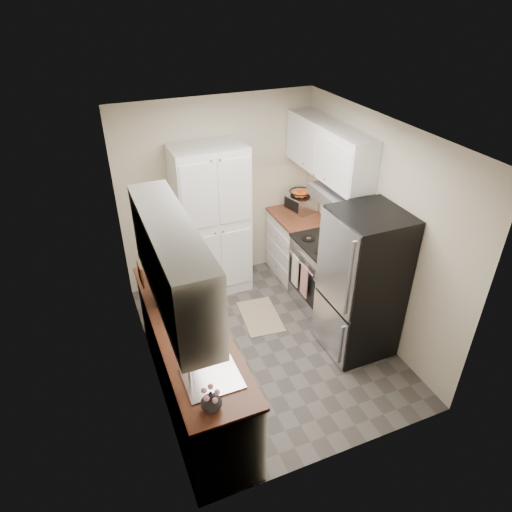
{
  "coord_description": "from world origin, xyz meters",
  "views": [
    {
      "loc": [
        -1.66,
        -3.69,
        3.7
      ],
      "look_at": [
        -0.07,
        0.15,
        1.12
      ],
      "focal_mm": 32.0,
      "sensor_mm": 36.0,
      "label": 1
    }
  ],
  "objects": [
    {
      "name": "kitchen_mat",
      "position": [
        0.12,
        0.45,
        0.01
      ],
      "size": [
        0.52,
        0.76,
        0.01
      ],
      "primitive_type": "cube",
      "rotation": [
        0.0,
        0.0,
        -0.11
      ],
      "color": "tan",
      "rests_on": "ground"
    },
    {
      "name": "room_shell",
      "position": [
        -0.02,
        -0.01,
        1.63
      ],
      "size": [
        2.64,
        3.24,
        2.52
      ],
      "color": "beige",
      "rests_on": "ground"
    },
    {
      "name": "electric_range",
      "position": [
        0.97,
        0.39,
        0.48
      ],
      "size": [
        0.71,
        0.78,
        1.13
      ],
      "color": "#B7B7BC",
      "rests_on": "ground"
    },
    {
      "name": "flower_vase",
      "position": [
        -1.08,
        -1.43,
        1.0
      ],
      "size": [
        0.19,
        0.19,
        0.17
      ],
      "primitive_type": "imported",
      "rotation": [
        0.0,
        0.0,
        0.23
      ],
      "color": "white",
      "rests_on": "countertop_left"
    },
    {
      "name": "countertop_right",
      "position": [
        0.99,
        1.19,
        0.9
      ],
      "size": [
        0.63,
        0.83,
        0.04
      ],
      "primitive_type": "cube",
      "color": "brown",
      "rests_on": "base_cabinet_right"
    },
    {
      "name": "countertop_left",
      "position": [
        -0.99,
        -0.43,
        0.9
      ],
      "size": [
        0.63,
        2.33,
        0.04
      ],
      "primitive_type": "cube",
      "color": "brown",
      "rests_on": "base_cabinet_left"
    },
    {
      "name": "cutting_board",
      "position": [
        -1.01,
        0.57,
        1.05
      ],
      "size": [
        0.05,
        0.2,
        0.26
      ],
      "primitive_type": "cube",
      "rotation": [
        0.0,
        0.0,
        0.18
      ],
      "color": "#358B32",
      "rests_on": "countertop_left"
    },
    {
      "name": "wine_bottle",
      "position": [
        -1.12,
        0.47,
        1.09
      ],
      "size": [
        0.08,
        0.08,
        0.33
      ],
      "primitive_type": "cylinder",
      "color": "black",
      "rests_on": "countertop_left"
    },
    {
      "name": "refrigerator",
      "position": [
        0.94,
        -0.41,
        0.85
      ],
      "size": [
        0.7,
        0.72,
        1.7
      ],
      "primitive_type": "cube",
      "color": "#B7B7BC",
      "rests_on": "ground"
    },
    {
      "name": "pantry_cabinet",
      "position": [
        -0.2,
        1.32,
        1.0
      ],
      "size": [
        0.9,
        0.55,
        2.0
      ],
      "primitive_type": "cube",
      "color": "white",
      "rests_on": "ground"
    },
    {
      "name": "microwave",
      "position": [
        -0.91,
        0.13,
        1.09
      ],
      "size": [
        0.63,
        0.73,
        0.34
      ],
      "primitive_type": "imported",
      "rotation": [
        0.0,
        0.0,
        1.14
      ],
      "color": "#A6A6AB",
      "rests_on": "countertop_left"
    },
    {
      "name": "ground",
      "position": [
        0.0,
        0.0,
        0.0
      ],
      "size": [
        3.2,
        3.2,
        0.0
      ],
      "primitive_type": "plane",
      "color": "#56514C",
      "rests_on": "ground"
    },
    {
      "name": "base_cabinet_left",
      "position": [
        -0.99,
        -0.43,
        0.44
      ],
      "size": [
        0.6,
        2.3,
        0.88
      ],
      "primitive_type": "cube",
      "color": "white",
      "rests_on": "ground"
    },
    {
      "name": "fruit_basket",
      "position": [
        1.06,
        1.32,
        1.2
      ],
      "size": [
        0.39,
        0.39,
        0.12
      ],
      "primitive_type": null,
      "rotation": [
        0.0,
        0.0,
        0.44
      ],
      "color": "orange",
      "rests_on": "toaster_oven"
    },
    {
      "name": "base_cabinet_right",
      "position": [
        0.99,
        1.19,
        0.44
      ],
      "size": [
        0.6,
        0.8,
        0.88
      ],
      "primitive_type": "cube",
      "color": "white",
      "rests_on": "ground"
    },
    {
      "name": "toaster_oven",
      "position": [
        1.09,
        1.33,
        1.03
      ],
      "size": [
        0.38,
        0.43,
        0.22
      ],
      "primitive_type": "cube",
      "rotation": [
        0.0,
        0.0,
        0.24
      ],
      "color": "#B0B1B5",
      "rests_on": "countertop_right"
    }
  ]
}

